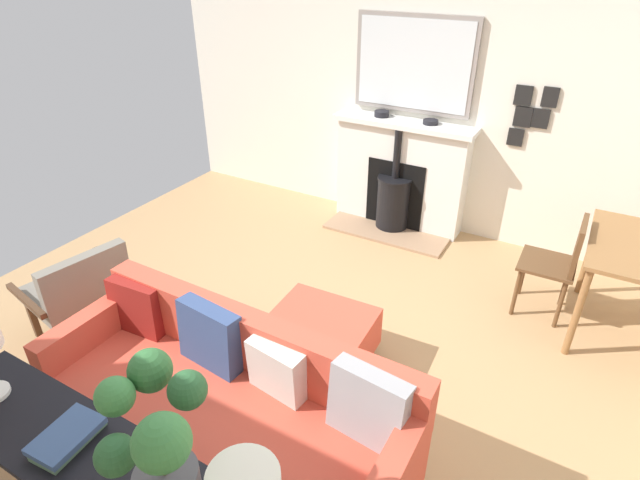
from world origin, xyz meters
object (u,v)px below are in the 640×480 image
fireplace (399,180)px  console_table (107,477)px  dining_chair_near_fireplace (560,260)px  armchair_accent (79,287)px  sofa (228,407)px  ottoman (320,336)px  mantel_bowl_far (431,122)px  book_stack (67,437)px  potted_plant (157,441)px  mantel_bowl_near (382,113)px

fireplace → console_table: 3.81m
console_table → dining_chair_near_fireplace: bearing=155.3°
fireplace → armchair_accent: 3.08m
sofa → console_table: sofa is taller
ottoman → dining_chair_near_fireplace: 1.91m
mantel_bowl_far → ottoman: size_ratio=0.21×
fireplace → mantel_bowl_far: mantel_bowl_far is taller
mantel_bowl_far → sofa: mantel_bowl_far is taller
console_table → book_stack: size_ratio=6.88×
book_stack → dining_chair_near_fireplace: bearing=152.1°
armchair_accent → potted_plant: (0.99, 1.89, 0.65)m
ottoman → console_table: bearing=-2.7°
mantel_bowl_far → console_table: size_ratio=0.07×
mantel_bowl_far → console_table: (3.84, 0.01, -0.45)m
potted_plant → dining_chair_near_fireplace: bearing=161.3°
book_stack → dining_chair_near_fireplace: 3.39m
dining_chair_near_fireplace → potted_plant: bearing=-18.7°
armchair_accent → potted_plant: size_ratio=1.22×
ottoman → armchair_accent: (0.61, -1.60, 0.22)m
mantel_bowl_near → armchair_accent: size_ratio=0.18×
console_table → dining_chair_near_fireplace: 3.29m
sofa → ottoman: 0.90m
sofa → ottoman: bearing=175.2°
armchair_accent → book_stack: size_ratio=2.77×
book_stack → ottoman: bearing=170.1°
mantel_bowl_near → console_table: (3.84, 0.50, -0.46)m
console_table → potted_plant: 0.57m
mantel_bowl_near → mantel_bowl_far: (-0.00, 0.50, -0.01)m
fireplace → potted_plant: bearing=9.2°
potted_plant → mantel_bowl_far: bearing=-174.5°
dining_chair_near_fireplace → armchair_accent: bearing=-55.5°
sofa → armchair_accent: bearing=-100.0°
sofa → console_table: bearing=-0.0°
fireplace → dining_chair_near_fireplace: size_ratio=1.66×
mantel_bowl_near → ottoman: 2.48m
potted_plant → dining_chair_near_fireplace: size_ratio=0.77×
mantel_bowl_near → book_stack: mantel_bowl_near is taller
mantel_bowl_far → book_stack: (3.84, -0.20, -0.34)m
sofa → potted_plant: potted_plant is taller
mantel_bowl_far → armchair_accent: bearing=-28.1°
armchair_accent → dining_chair_near_fireplace: (-1.99, 2.90, 0.04)m
mantel_bowl_near → console_table: mantel_bowl_near is taller
armchair_accent → sofa: bearing=80.0°
mantel_bowl_near → potted_plant: (3.84, 0.87, -0.02)m
mantel_bowl_far → dining_chair_near_fireplace: bearing=58.1°
sofa → book_stack: size_ratio=7.33×
armchair_accent → dining_chair_near_fireplace: 3.52m
ottoman → mantel_bowl_far: bearing=-177.9°
console_table → book_stack: 0.23m
sofa → dining_chair_near_fireplace: 2.65m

